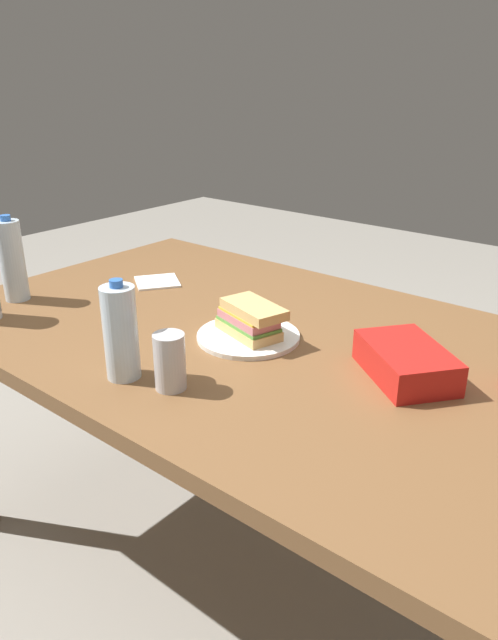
# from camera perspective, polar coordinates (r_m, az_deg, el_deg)

# --- Properties ---
(ground_plane) EXTENTS (8.00, 8.00, 0.00)m
(ground_plane) POSITION_cam_1_polar(r_m,az_deg,el_deg) (1.92, 0.73, -21.93)
(ground_plane) COLOR gray
(dining_table) EXTENTS (1.70, 1.03, 0.74)m
(dining_table) POSITION_cam_1_polar(r_m,az_deg,el_deg) (1.53, 0.85, -4.07)
(dining_table) COLOR brown
(dining_table) RESTS_ON ground_plane
(paper_plate) EXTENTS (0.26, 0.26, 0.01)m
(paper_plate) POSITION_cam_1_polar(r_m,az_deg,el_deg) (1.46, 0.00, -1.59)
(paper_plate) COLOR white
(paper_plate) RESTS_ON dining_table
(sandwich) EXTENTS (0.20, 0.14, 0.08)m
(sandwich) POSITION_cam_1_polar(r_m,az_deg,el_deg) (1.44, 0.15, 0.07)
(sandwich) COLOR #DBB26B
(sandwich) RESTS_ON paper_plate
(chip_bag) EXTENTS (0.27, 0.26, 0.07)m
(chip_bag) POSITION_cam_1_polar(r_m,az_deg,el_deg) (1.32, 14.90, -3.91)
(chip_bag) COLOR red
(chip_bag) RESTS_ON dining_table
(water_bottle_tall) EXTENTS (0.07, 0.07, 0.22)m
(water_bottle_tall) POSITION_cam_1_polar(r_m,az_deg,el_deg) (1.27, -12.28, -1.18)
(water_bottle_tall) COLOR silver
(water_bottle_tall) RESTS_ON dining_table
(water_bottle_spare) EXTENTS (0.07, 0.07, 0.25)m
(water_bottle_spare) POSITION_cam_1_polar(r_m,az_deg,el_deg) (1.82, -21.88, 5.35)
(water_bottle_spare) COLOR silver
(water_bottle_spare) RESTS_ON dining_table
(soda_can_silver) EXTENTS (0.07, 0.07, 0.12)m
(soda_can_silver) POSITION_cam_1_polar(r_m,az_deg,el_deg) (1.23, -7.65, -3.99)
(soda_can_silver) COLOR silver
(soda_can_silver) RESTS_ON dining_table
(paper_napkin) EXTENTS (0.18, 0.18, 0.01)m
(paper_napkin) POSITION_cam_1_polar(r_m,az_deg,el_deg) (1.88, -8.85, 3.67)
(paper_napkin) COLOR white
(paper_napkin) RESTS_ON dining_table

